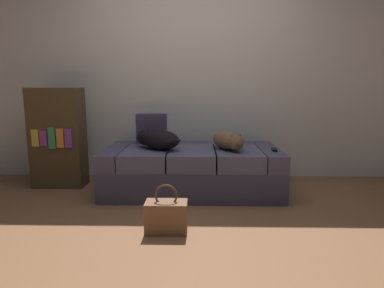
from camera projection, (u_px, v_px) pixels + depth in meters
ground_plane at (189, 231)px, 2.53m from camera, size 10.00×10.00×0.00m
back_wall at (193, 63)px, 3.95m from camera, size 6.40×0.10×2.80m
couch at (192, 169)px, 3.50m from camera, size 1.82×0.95×0.47m
dog_dark at (158, 139)px, 3.37m from camera, size 0.55×0.47×0.21m
dog_tan at (228, 140)px, 3.35m from camera, size 0.38×0.55×0.19m
tv_remote at (274, 150)px, 3.30m from camera, size 0.06×0.15×0.02m
throw_pillow at (152, 129)px, 3.71m from camera, size 0.34×0.12×0.34m
handbag at (166, 216)px, 2.50m from camera, size 0.32×0.18×0.38m
bookshelf at (58, 138)px, 3.63m from camera, size 0.56×0.30×1.10m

